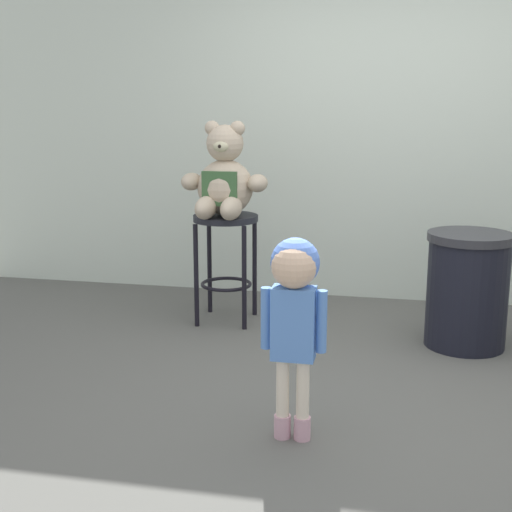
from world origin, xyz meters
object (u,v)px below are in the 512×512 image
(teddy_bear, at_px, (224,181))
(child_walking, at_px, (294,296))
(trash_bin, at_px, (467,290))
(bar_stool_with_teddy, at_px, (226,244))

(teddy_bear, distance_m, child_walking, 1.77)
(teddy_bear, bearing_deg, trash_bin, -5.97)
(bar_stool_with_teddy, bearing_deg, teddy_bear, -90.00)
(bar_stool_with_teddy, bearing_deg, child_walking, -66.07)
(bar_stool_with_teddy, relative_size, child_walking, 0.81)
(child_walking, bearing_deg, trash_bin, -91.15)
(bar_stool_with_teddy, height_order, child_walking, child_walking)
(bar_stool_with_teddy, relative_size, trash_bin, 1.04)
(bar_stool_with_teddy, xyz_separation_m, teddy_bear, (-0.00, -0.03, 0.43))
(bar_stool_with_teddy, distance_m, teddy_bear, 0.43)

